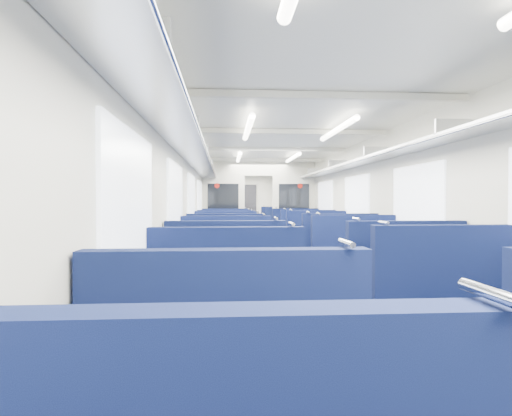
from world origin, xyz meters
TOP-DOWN VIEW (x-y plane):
  - floor at (0.00, 0.00)m, footprint 2.80×18.00m
  - ceiling at (0.00, 0.00)m, footprint 2.80×18.00m
  - wall_left at (-1.40, 0.00)m, footprint 0.02×18.00m
  - dado_left at (-1.39, 0.00)m, footprint 0.03×17.90m
  - wall_right at (1.40, 0.00)m, footprint 0.02×18.00m
  - dado_right at (1.39, 0.00)m, footprint 0.03×17.90m
  - wall_far at (0.00, 9.00)m, footprint 2.80×0.02m
  - luggage_rack_left at (-1.21, 0.00)m, footprint 0.36×17.40m
  - luggage_rack_right at (1.21, 0.00)m, footprint 0.36×17.40m
  - windows at (0.00, -0.46)m, footprint 2.78×15.60m
  - ceiling_fittings at (0.00, -0.26)m, footprint 2.70×16.06m
  - end_door at (0.00, 8.94)m, footprint 0.75×0.06m
  - bulkhead at (-0.00, 2.91)m, footprint 2.80×0.10m
  - seat_6 at (-0.83, -4.88)m, footprint 1.11×0.61m
  - seat_7 at (0.83, -4.74)m, footprint 1.11×0.61m
  - seat_8 at (-0.83, -3.62)m, footprint 1.11×0.61m
  - seat_9 at (0.83, -3.75)m, footprint 1.11×0.61m
  - seat_10 at (-0.83, -2.62)m, footprint 1.11×0.61m
  - seat_11 at (0.83, -2.43)m, footprint 1.11×0.61m
  - seat_12 at (-0.83, -1.38)m, footprint 1.11×0.61m
  - seat_13 at (0.83, -1.46)m, footprint 1.11×0.61m
  - seat_14 at (-0.83, -0.24)m, footprint 1.11×0.61m
  - seat_15 at (0.83, -0.14)m, footprint 1.11×0.61m
  - seat_16 at (-0.83, 1.02)m, footprint 1.11×0.61m
  - seat_17 at (0.83, 0.97)m, footprint 1.11×0.61m
  - seat_18 at (-0.83, 2.08)m, footprint 1.11×0.61m
  - seat_19 at (0.83, 2.16)m, footprint 1.11×0.61m
  - seat_20 at (-0.83, 4.22)m, footprint 1.11×0.61m
  - seat_21 at (0.83, 4.17)m, footprint 1.11×0.61m
  - seat_22 at (-0.83, 5.29)m, footprint 1.11×0.61m
  - seat_23 at (0.83, 5.27)m, footprint 1.11×0.61m

SIDE VIEW (x-z plane):
  - floor at x=0.00m, z-range -0.01..0.01m
  - dado_left at x=-1.39m, z-range 0.00..0.70m
  - dado_right at x=1.39m, z-range 0.00..0.70m
  - seat_6 at x=-0.83m, z-range -0.24..1.00m
  - seat_7 at x=0.83m, z-range -0.24..1.00m
  - seat_8 at x=-0.83m, z-range -0.24..1.00m
  - seat_9 at x=0.83m, z-range -0.24..1.00m
  - seat_10 at x=-0.83m, z-range -0.24..1.00m
  - seat_11 at x=0.83m, z-range -0.24..1.00m
  - seat_12 at x=-0.83m, z-range -0.24..1.00m
  - seat_13 at x=0.83m, z-range -0.24..1.00m
  - seat_14 at x=-0.83m, z-range -0.24..1.00m
  - seat_15 at x=0.83m, z-range -0.24..1.00m
  - seat_16 at x=-0.83m, z-range -0.24..1.00m
  - seat_17 at x=0.83m, z-range -0.24..1.00m
  - seat_18 at x=-0.83m, z-range -0.24..1.00m
  - seat_19 at x=0.83m, z-range -0.24..1.00m
  - seat_20 at x=-0.83m, z-range -0.24..1.00m
  - seat_21 at x=0.83m, z-range -0.24..1.00m
  - seat_22 at x=-0.83m, z-range -0.24..1.00m
  - seat_23 at x=0.83m, z-range -0.24..1.00m
  - end_door at x=0.00m, z-range 0.00..2.00m
  - wall_left at x=-1.40m, z-range 0.00..2.35m
  - wall_right at x=1.40m, z-range 0.00..2.35m
  - wall_far at x=0.00m, z-range 0.00..2.35m
  - bulkhead at x=0.00m, z-range 0.06..2.41m
  - windows at x=0.00m, z-range 1.04..1.79m
  - luggage_rack_left at x=-1.21m, z-range 1.88..2.06m
  - luggage_rack_right at x=1.21m, z-range 1.88..2.06m
  - ceiling_fittings at x=0.00m, z-range 2.23..2.35m
  - ceiling at x=0.00m, z-range 2.35..2.35m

